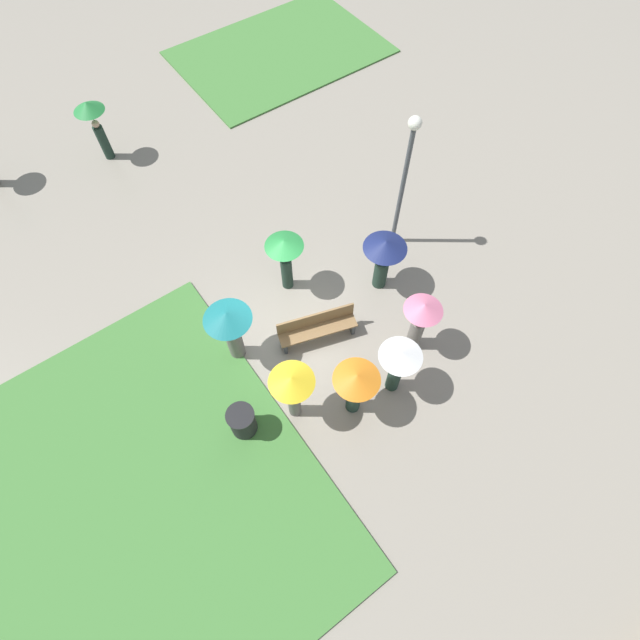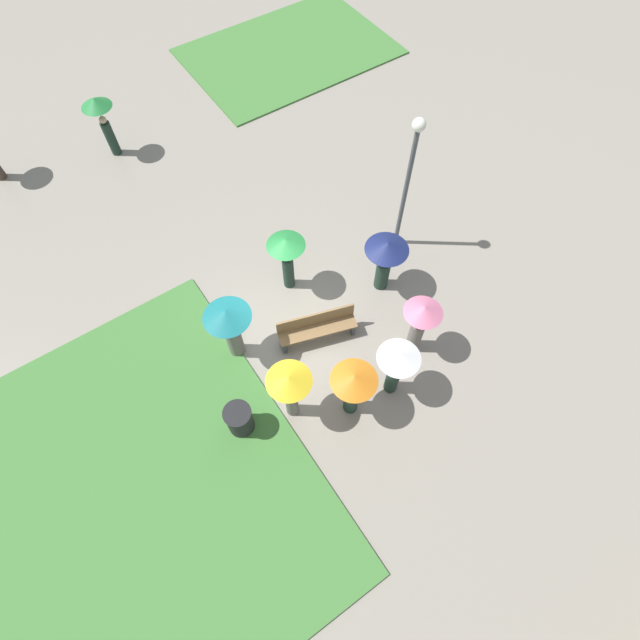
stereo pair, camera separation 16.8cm
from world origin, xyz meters
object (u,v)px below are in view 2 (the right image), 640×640
Objects in this scene: trash_bin at (240,420)px; crowd_person_green at (287,253)px; park_bench at (317,326)px; crowd_person_yellow at (290,387)px; crowd_person_navy at (386,255)px; lamp_post at (410,170)px; crowd_person_white at (397,365)px; lone_walker_mid_plaza at (100,114)px; crowd_person_teal at (229,323)px; crowd_person_orange at (353,386)px; crowd_person_pink at (420,321)px.

crowd_person_green is (3.05, 2.75, 0.90)m from trash_bin.
park_bench is 1.97m from crowd_person_green.
crowd_person_green is at bearing -62.15° from crowd_person_yellow.
trash_bin is 1.56m from crowd_person_yellow.
trash_bin reaches higher than park_bench.
crowd_person_yellow reaches higher than crowd_person_navy.
lamp_post is 4.72m from crowd_person_white.
park_bench is 1.01× the size of lone_walker_mid_plaza.
crowd_person_green is (0.27, 1.74, 0.88)m from park_bench.
crowd_person_white is at bearing 64.28° from crowd_person_green.
trash_bin is 0.46× the size of lone_walker_mid_plaza.
park_bench is at bearing -80.82° from crowd_person_yellow.
lamp_post is at bearing 99.49° from lone_walker_mid_plaza.
crowd_person_green reaches higher than trash_bin.
lamp_post reaches higher than crowd_person_white.
crowd_person_green is 7.69m from lone_walker_mid_plaza.
crowd_person_navy is at bearing -86.99° from crowd_person_teal.
crowd_person_orange reaches higher than crowd_person_white.
crowd_person_white is at bearing -18.57° from trash_bin.
crowd_person_navy is at bearing 54.85° from crowd_person_white.
trash_bin is 0.51× the size of crowd_person_navy.
lone_walker_mid_plaza is at bearing 83.42° from trash_bin.
crowd_person_pink is (4.59, -0.58, 0.81)m from trash_bin.
crowd_person_orange is (2.35, -1.02, 0.84)m from trash_bin.
lamp_post is (3.56, 1.27, 2.22)m from park_bench.
crowd_person_white is 11.59m from lone_walker_mid_plaza.
crowd_person_white is (-1.64, -2.50, -0.04)m from crowd_person_navy.
lamp_post is 2.30× the size of crowd_person_orange.
lamp_post is at bearing -56.68° from crowd_person_orange.
crowd_person_white is at bearing -141.15° from crowd_person_yellow.
crowd_person_pink is at bearing -7.21° from trash_bin.
crowd_person_white is at bearing -130.07° from crowd_person_teal.
crowd_person_green is 2.47m from crowd_person_navy.
lamp_post is 5.63m from crowd_person_teal.
trash_bin is at bearing -142.44° from park_bench.
crowd_person_navy reaches higher than park_bench.
crowd_person_yellow is (0.30, -2.10, 0.04)m from crowd_person_teal.
crowd_person_white is at bearing 77.71° from lone_walker_mid_plaza.
crowd_person_yellow is 10.54m from lone_walker_mid_plaza.
park_bench is at bearing 76.29° from lone_walker_mid_plaza.
crowd_person_teal is (0.88, 1.77, 0.92)m from trash_bin.
crowd_person_white is (0.39, -3.91, -0.10)m from crowd_person_green.
crowd_person_navy is at bearing -97.74° from crowd_person_yellow.
crowd_person_teal reaches higher than crowd_person_green.
crowd_person_pink reaches higher than crowd_person_orange.
lamp_post is 2.21× the size of crowd_person_green.
trash_bin is at bearing 60.14° from crowd_person_orange.
crowd_person_orange is 0.96× the size of crowd_person_pink.
lone_walker_mid_plaza reaches higher than trash_bin.
lamp_post is 5.36m from crowd_person_orange.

